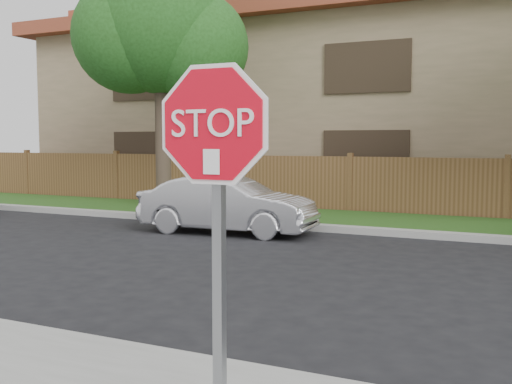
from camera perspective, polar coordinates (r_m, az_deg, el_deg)
The scene contains 6 objects.
far_curb at distance 12.95m, azimuth 22.05°, elevation -4.20°, with size 70.00×0.30×0.15m, color gray.
grass_strip at distance 14.58m, azimuth 22.40°, elevation -3.27°, with size 70.00×3.00×0.12m, color #1E4714.
fence at distance 16.09m, azimuth 22.77°, elevation 0.11°, with size 70.00×0.12×1.60m, color brown.
tree_left at distance 17.44m, azimuth -9.18°, elevation 15.37°, with size 4.80×3.90×7.78m.
stop_sign at distance 3.61m, azimuth -3.92°, elevation 1.32°, with size 1.01×0.13×2.55m.
sedan_left at distance 13.20m, azimuth -2.73°, elevation -1.19°, with size 1.35×3.89×1.28m, color silver.
Camera 1 is at (0.64, -4.63, 2.06)m, focal length 42.00 mm.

